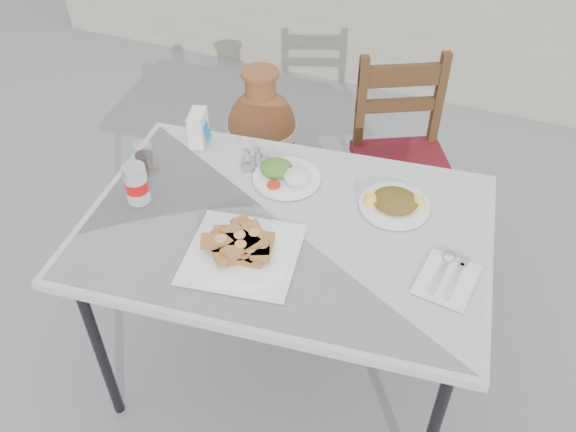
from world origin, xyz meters
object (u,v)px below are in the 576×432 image
at_px(napkin_holder, 198,128).
at_px(chair, 401,160).
at_px(condiment_caddy, 255,160).
at_px(pide_plate, 242,247).
at_px(salad_rice_plate, 286,174).
at_px(cola_glass, 144,158).
at_px(salad_chopped_plate, 395,202).
at_px(cafe_table, 286,236).
at_px(soda_can, 136,184).
at_px(terracotta_urn, 262,130).

relative_size(napkin_holder, chair, 0.14).
bearing_deg(condiment_caddy, pide_plate, -70.45).
xyz_separation_m(pide_plate, chair, (0.26, 1.12, -0.35)).
bearing_deg(salad_rice_plate, chair, 68.42).
relative_size(cola_glass, condiment_caddy, 0.86).
bearing_deg(salad_rice_plate, salad_chopped_plate, -0.10).
distance_m(napkin_holder, condiment_caddy, 0.27).
bearing_deg(cafe_table, soda_can, -171.02).
bearing_deg(salad_chopped_plate, condiment_caddy, 176.01).
xyz_separation_m(salad_rice_plate, salad_chopped_plate, (0.40, -0.00, -0.00)).
bearing_deg(napkin_holder, terracotta_urn, 84.22).
bearing_deg(napkin_holder, salad_chopped_plate, -20.94).
relative_size(cafe_table, cola_glass, 14.05).
bearing_deg(salad_chopped_plate, soda_can, -160.06).
bearing_deg(soda_can, chair, 55.07).
height_order(salad_rice_plate, salad_chopped_plate, salad_rice_plate).
bearing_deg(napkin_holder, condiment_caddy, -25.53).
xyz_separation_m(cafe_table, soda_can, (-0.52, -0.08, 0.13)).
bearing_deg(cafe_table, salad_rice_plate, 112.22).
height_order(salad_chopped_plate, cola_glass, cola_glass).
distance_m(cafe_table, pide_plate, 0.22).
distance_m(cola_glass, napkin_holder, 0.24).
distance_m(cola_glass, chair, 1.21).
bearing_deg(cola_glass, terracotta_urn, 91.54).
height_order(napkin_holder, chair, chair).
xyz_separation_m(salad_rice_plate, cola_glass, (-0.50, -0.13, 0.02)).
distance_m(pide_plate, condiment_caddy, 0.47).
bearing_deg(chair, soda_can, -152.81).
bearing_deg(cafe_table, salad_chopped_plate, 35.05).
height_order(salad_chopped_plate, terracotta_urn, salad_chopped_plate).
xyz_separation_m(salad_rice_plate, soda_can, (-0.43, -0.30, 0.05)).
relative_size(cola_glass, terracotta_urn, 0.15).
height_order(cafe_table, terracotta_urn, cafe_table).
distance_m(cafe_table, soda_can, 0.54).
relative_size(salad_chopped_plate, condiment_caddy, 2.04).
bearing_deg(salad_chopped_plate, salad_rice_plate, 179.90).
relative_size(cafe_table, salad_chopped_plate, 5.94).
height_order(salad_rice_plate, napkin_holder, napkin_holder).
height_order(cola_glass, condiment_caddy, cola_glass).
xyz_separation_m(soda_can, chair, (0.71, 1.01, -0.40)).
xyz_separation_m(cafe_table, pide_plate, (-0.07, -0.18, 0.09)).
xyz_separation_m(salad_chopped_plate, cola_glass, (-0.91, -0.13, 0.02)).
bearing_deg(chair, napkin_holder, -165.30).
distance_m(napkin_holder, chair, 1.00).
relative_size(salad_rice_plate, terracotta_urn, 0.37).
height_order(pide_plate, cola_glass, cola_glass).
bearing_deg(cafe_table, pide_plate, -111.26).
relative_size(cola_glass, chair, 0.11).
bearing_deg(chair, terracotta_urn, 136.50).
bearing_deg(salad_rice_plate, terracotta_urn, 119.55).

